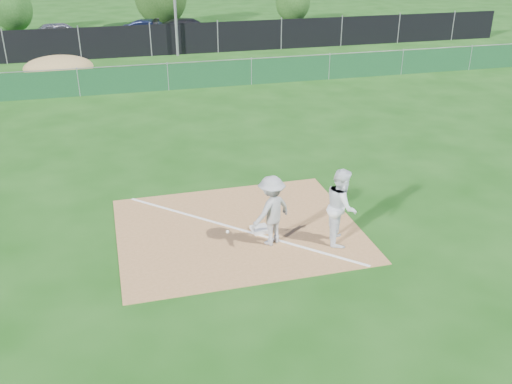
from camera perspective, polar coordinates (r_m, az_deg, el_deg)
ground at (r=22.64m, az=-7.13°, el=6.92°), size 90.00×90.00×0.00m
infield_dirt at (r=14.47m, az=-1.80°, el=-3.76°), size 6.00×5.00×0.02m
foul_line at (r=14.46m, az=-1.80°, el=-3.71°), size 5.01×5.01×0.01m
green_fence at (r=27.26m, az=-8.79°, el=11.25°), size 44.00×0.05×1.20m
dirt_mound at (r=30.60m, az=-19.14°, el=11.67°), size 3.38×2.60×1.17m
black_fence at (r=35.00m, az=-10.49°, el=14.68°), size 46.00×0.04×1.80m
parking_lot at (r=40.06m, az=-11.10°, el=14.61°), size 46.00×9.00×0.01m
first_base at (r=14.36m, az=0.41°, el=-3.74°), size 0.46×0.46×0.09m
play_at_first at (r=13.46m, az=1.55°, el=-1.86°), size 1.83×1.10×1.74m
runner at (r=13.69m, az=8.53°, el=-1.40°), size 0.96×1.09×1.89m
car_left at (r=39.89m, az=-18.85°, el=14.79°), size 4.34×2.07×1.43m
car_mid at (r=39.93m, az=-10.38°, el=15.60°), size 4.23×2.33×1.32m
car_right at (r=39.74m, az=-6.57°, el=15.85°), size 5.06×2.68×1.40m
tree_left at (r=45.51m, az=-23.20°, el=16.48°), size 2.74×2.74×3.24m
tree_right at (r=46.61m, az=3.72°, el=18.47°), size 2.70×2.70×3.20m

